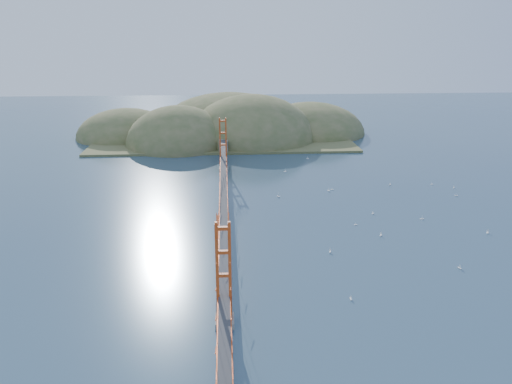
{
  "coord_description": "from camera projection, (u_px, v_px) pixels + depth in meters",
  "views": [
    {
      "loc": [
        0.4,
        -76.05,
        30.01
      ],
      "look_at": [
        5.24,
        0.0,
        4.79
      ],
      "focal_mm": 35.0,
      "sensor_mm": 36.0,
      "label": 1
    }
  ],
  "objects": [
    {
      "name": "sailboat_4",
      "position": [
        373.0,
        213.0,
        84.24
      ],
      "size": [
        0.62,
        0.62,
        0.65
      ],
      "color": "white",
      "rests_on": "ground"
    },
    {
      "name": "sailboat_6",
      "position": [
        460.0,
        268.0,
        65.15
      ],
      "size": [
        0.58,
        0.61,
        0.68
      ],
      "color": "white",
      "rests_on": "ground"
    },
    {
      "name": "sailboat_extra_0",
      "position": [
        356.0,
        224.0,
        79.48
      ],
      "size": [
        0.52,
        0.45,
        0.59
      ],
      "color": "white",
      "rests_on": "ground"
    },
    {
      "name": "sailboat_1",
      "position": [
        329.0,
        190.0,
        95.99
      ],
      "size": [
        0.61,
        0.63,
        0.71
      ],
      "color": "white",
      "rests_on": "ground"
    },
    {
      "name": "sailboat_16",
      "position": [
        278.0,
        196.0,
        92.77
      ],
      "size": [
        0.67,
        0.67,
        0.7
      ],
      "color": "white",
      "rests_on": "ground"
    },
    {
      "name": "sailboat_5",
      "position": [
        488.0,
        232.0,
        76.39
      ],
      "size": [
        0.62,
        0.64,
        0.72
      ],
      "color": "white",
      "rests_on": "ground"
    },
    {
      "name": "far_headlands",
      "position": [
        231.0,
        135.0,
        146.5
      ],
      "size": [
        84.0,
        58.0,
        25.0
      ],
      "color": "olive",
      "rests_on": "ground"
    },
    {
      "name": "sailboat_2",
      "position": [
        422.0,
        218.0,
        81.89
      ],
      "size": [
        0.61,
        0.55,
        0.69
      ],
      "color": "white",
      "rests_on": "ground"
    },
    {
      "name": "bridge",
      "position": [
        223.0,
        179.0,
        79.42
      ],
      "size": [
        2.2,
        94.4,
        12.0
      ],
      "color": "gray",
      "rests_on": "ground"
    },
    {
      "name": "sailboat_9",
      "position": [
        454.0,
        187.0,
        97.77
      ],
      "size": [
        0.57,
        0.57,
        0.59
      ],
      "color": "white",
      "rests_on": "ground"
    },
    {
      "name": "sailboat_17",
      "position": [
        432.0,
        184.0,
        99.9
      ],
      "size": [
        0.55,
        0.48,
        0.63
      ],
      "color": "white",
      "rests_on": "ground"
    },
    {
      "name": "sailboat_12",
      "position": [
        308.0,
        158.0,
        119.58
      ],
      "size": [
        0.62,
        0.6,
        0.7
      ],
      "color": "white",
      "rests_on": "ground"
    },
    {
      "name": "sailboat_14",
      "position": [
        381.0,
        235.0,
        75.41
      ],
      "size": [
        0.68,
        0.68,
        0.74
      ],
      "color": "white",
      "rests_on": "ground"
    },
    {
      "name": "ground",
      "position": [
        224.0,
        220.0,
        81.45
      ],
      "size": [
        320.0,
        320.0,
        0.0
      ],
      "primitive_type": "plane",
      "color": "#324E65",
      "rests_on": "ground"
    },
    {
      "name": "sailboat_3",
      "position": [
        285.0,
        171.0,
        108.79
      ],
      "size": [
        0.62,
        0.55,
        0.7
      ],
      "color": "white",
      "rests_on": "ground"
    },
    {
      "name": "sailboat_0",
      "position": [
        330.0,
        251.0,
        69.9
      ],
      "size": [
        0.55,
        0.6,
        0.67
      ],
      "color": "white",
      "rests_on": "ground"
    },
    {
      "name": "sailboat_7",
      "position": [
        332.0,
        189.0,
        96.71
      ],
      "size": [
        0.61,
        0.56,
        0.69
      ],
      "color": "white",
      "rests_on": "ground"
    },
    {
      "name": "sailboat_11",
      "position": [
        456.0,
        195.0,
        93.3
      ],
      "size": [
        0.59,
        0.59,
        0.65
      ],
      "color": "white",
      "rests_on": "ground"
    },
    {
      "name": "sailboat_8",
      "position": [
        390.0,
        184.0,
        99.63
      ],
      "size": [
        0.62,
        0.62,
        0.67
      ],
      "color": "white",
      "rests_on": "ground"
    },
    {
      "name": "sailboat_10",
      "position": [
        351.0,
        298.0,
        57.8
      ],
      "size": [
        0.41,
        0.51,
        0.59
      ],
      "color": "white",
      "rests_on": "ground"
    }
  ]
}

